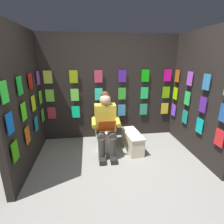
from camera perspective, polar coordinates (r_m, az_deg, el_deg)
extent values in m
plane|color=gray|center=(2.69, 4.76, -24.26)|extent=(30.00, 30.00, 0.00)
cube|color=black|center=(3.90, -0.67, 7.79)|extent=(3.04, 0.10, 2.26)
cube|color=#AD2B3F|center=(3.99, -19.10, -0.29)|extent=(0.17, 0.01, 0.26)
cube|color=#0EEA93|center=(3.92, -11.74, 0.01)|extent=(0.17, 0.01, 0.26)
cube|color=gold|center=(3.91, -4.23, 0.31)|extent=(0.17, 0.01, 0.26)
cube|color=teal|center=(3.98, 3.18, 0.60)|extent=(0.17, 0.01, 0.26)
cube|color=#2E946F|center=(4.10, 10.24, 0.87)|extent=(0.17, 0.01, 0.26)
cube|color=gold|center=(4.28, 16.80, 1.10)|extent=(0.17, 0.01, 0.26)
cube|color=#7AD13E|center=(3.90, -19.65, 5.08)|extent=(0.17, 0.01, 0.26)
cube|color=#71D84B|center=(3.83, -12.09, 5.49)|extent=(0.17, 0.01, 0.26)
cube|color=#32DEBA|center=(3.82, -4.35, 5.81)|extent=(0.17, 0.01, 0.26)
cube|color=green|center=(3.88, 3.27, 6.02)|extent=(0.17, 0.01, 0.26)
cube|color=#21CE5D|center=(4.01, 10.54, 6.12)|extent=(0.17, 0.01, 0.26)
cube|color=#6AAA0E|center=(4.20, 17.26, 6.13)|extent=(0.17, 0.01, 0.26)
cube|color=#AFCA3C|center=(3.84, -20.24, 10.66)|extent=(0.17, 0.01, 0.26)
cube|color=#83A011|center=(3.77, -12.46, 11.19)|extent=(0.17, 0.01, 0.26)
cube|color=#BF3554|center=(3.76, -4.49, 11.53)|extent=(0.17, 0.01, 0.26)
cube|color=#4B1F94|center=(3.82, 3.37, 11.65)|extent=(0.17, 0.01, 0.26)
cube|color=#11BB0B|center=(3.95, 10.85, 11.57)|extent=(0.17, 0.01, 0.26)
cube|color=#D90E94|center=(4.14, 17.74, 11.32)|extent=(0.17, 0.01, 0.26)
cube|color=black|center=(3.55, 26.73, 4.94)|extent=(0.10, 1.82, 2.26)
cube|color=#8143E2|center=(4.23, 19.45, 0.63)|extent=(0.01, 0.17, 0.26)
cube|color=#1A907D|center=(3.82, 22.68, -1.47)|extent=(0.01, 0.17, 0.26)
cube|color=#0EB4BA|center=(3.44, 26.66, -4.06)|extent=(0.01, 0.17, 0.26)
cube|color=red|center=(3.08, 31.64, -7.24)|extent=(0.01, 0.17, 0.26)
cube|color=#A0E00C|center=(4.14, 19.98, 5.72)|extent=(0.01, 0.17, 0.26)
cube|color=#2DD05C|center=(3.72, 23.36, 4.12)|extent=(0.01, 0.17, 0.26)
cube|color=#562498|center=(3.33, 27.55, 2.11)|extent=(0.01, 0.17, 0.26)
cube|color=#2156A9|center=(2.96, 32.81, -0.44)|extent=(0.01, 0.17, 0.26)
cube|color=#A85E14|center=(4.09, 20.54, 10.97)|extent=(0.01, 0.17, 0.26)
cube|color=#AC4BE7|center=(3.66, 24.08, 9.95)|extent=(0.01, 0.17, 0.26)
cube|color=teal|center=(3.26, 28.49, 8.61)|extent=(0.01, 0.17, 0.26)
cube|color=black|center=(3.12, -27.23, 3.38)|extent=(0.10, 1.82, 2.26)
cube|color=#31930A|center=(2.61, -29.07, -11.12)|extent=(0.01, 0.17, 0.26)
cube|color=#C25E1A|center=(3.02, -25.87, -6.81)|extent=(0.01, 0.17, 0.26)
cube|color=teal|center=(3.45, -23.49, -3.54)|extent=(0.01, 0.17, 0.26)
cube|color=green|center=(3.90, -21.66, -1.00)|extent=(0.01, 0.17, 0.26)
cube|color=blue|center=(2.46, -30.37, -3.20)|extent=(0.01, 0.17, 0.26)
cube|color=#44E11C|center=(2.89, -26.86, 0.15)|extent=(0.01, 0.17, 0.26)
cube|color=#BDE91B|center=(3.34, -24.28, 2.62)|extent=(0.01, 0.17, 0.26)
cube|color=#5BCE26|center=(3.80, -22.30, 4.49)|extent=(0.01, 0.17, 0.26)
cube|color=green|center=(2.37, -31.78, 5.52)|extent=(0.01, 0.17, 0.26)
cube|color=green|center=(2.82, -27.92, 7.61)|extent=(0.01, 0.17, 0.26)
cube|color=#A1180F|center=(3.28, -25.11, 9.10)|extent=(0.01, 0.17, 0.26)
cube|color=purple|center=(3.74, -22.98, 10.20)|extent=(0.01, 0.17, 0.26)
cylinder|color=white|center=(3.56, -2.20, -9.01)|extent=(0.38, 0.38, 0.40)
cylinder|color=white|center=(3.47, -2.24, -5.88)|extent=(0.41, 0.41, 0.02)
cube|color=white|center=(3.65, -2.63, -1.85)|extent=(0.38, 0.18, 0.36)
cylinder|color=white|center=(3.57, -2.51, -2.32)|extent=(0.39, 0.07, 0.39)
cube|color=gold|center=(3.35, -2.25, -1.80)|extent=(0.40, 0.22, 0.52)
sphere|color=tan|center=(3.22, -2.28, 4.00)|extent=(0.21, 0.21, 0.21)
sphere|color=#472D19|center=(3.23, -2.34, 5.29)|extent=(0.17, 0.17, 0.17)
cylinder|color=#38332D|center=(3.26, -0.12, -6.94)|extent=(0.15, 0.40, 0.15)
cylinder|color=#38332D|center=(3.25, -3.66, -7.11)|extent=(0.15, 0.40, 0.15)
cylinder|color=#38332D|center=(3.21, 0.28, -11.96)|extent=(0.12, 0.12, 0.42)
cylinder|color=#38332D|center=(3.19, -3.36, -12.16)|extent=(0.12, 0.12, 0.42)
cube|color=black|center=(3.24, 0.42, -15.05)|extent=(0.11, 0.26, 0.09)
cube|color=black|center=(3.22, -3.23, -15.27)|extent=(0.11, 0.26, 0.09)
cylinder|color=gold|center=(3.21, 1.96, -3.12)|extent=(0.09, 0.31, 0.13)
cylinder|color=gold|center=(3.18, -5.92, -3.46)|extent=(0.09, 0.31, 0.13)
cube|color=#A1320A|center=(3.04, -1.68, -4.63)|extent=(0.30, 0.13, 0.23)
cube|color=beige|center=(3.56, 6.64, -9.70)|extent=(0.32, 0.68, 0.34)
cube|color=beige|center=(3.48, 6.74, -6.97)|extent=(0.34, 0.71, 0.03)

